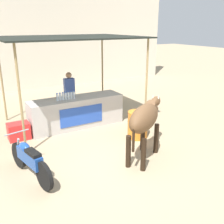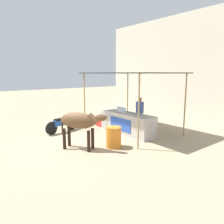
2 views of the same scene
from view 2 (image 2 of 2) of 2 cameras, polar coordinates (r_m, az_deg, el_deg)
ground_plane at (r=9.10m, az=-6.59°, el=-7.77°), size 60.00×60.00×0.00m
building_wall_far at (r=14.77m, az=22.21°, el=11.24°), size 16.00×0.50×6.53m
stall_counter at (r=10.24m, az=3.89°, el=-2.91°), size 3.00×0.82×0.96m
stall_awning at (r=10.19m, az=5.33°, el=9.56°), size 4.20×3.20×2.81m
water_bottle_row at (r=10.35m, az=2.44°, el=0.60°), size 0.61×0.07×0.25m
vendor_behind_counter at (r=10.62m, az=7.23°, el=-0.47°), size 0.34×0.22×1.65m
cooler_box at (r=11.64m, az=-2.56°, el=-2.53°), size 0.60×0.44×0.48m
water_barrel at (r=8.32m, az=0.43°, el=-6.57°), size 0.58×0.58×0.79m
cow at (r=8.04m, az=-8.45°, el=-2.57°), size 1.71×1.32×1.44m
motorcycle_parked at (r=10.69m, az=-12.82°, el=-2.87°), size 0.61×1.78×0.90m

